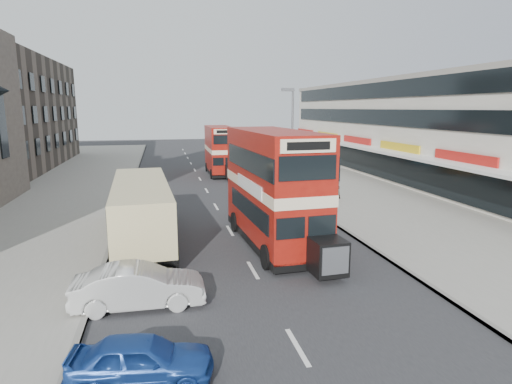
{
  "coord_description": "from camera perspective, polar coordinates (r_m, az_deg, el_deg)",
  "views": [
    {
      "loc": [
        -3.54,
        -14.57,
        6.63
      ],
      "look_at": [
        0.95,
        5.69,
        2.57
      ],
      "focal_mm": 30.27,
      "sensor_mm": 36.0,
      "label": 1
    }
  ],
  "objects": [
    {
      "name": "bus_second",
      "position": [
        43.67,
        -4.82,
        5.53
      ],
      "size": [
        2.43,
        8.48,
        4.65
      ],
      "rotation": [
        0.0,
        0.0,
        3.13
      ],
      "color": "black",
      "rests_on": "ground"
    },
    {
      "name": "cyclist",
      "position": [
        33.64,
        0.58,
        0.86
      ],
      "size": [
        0.79,
        1.8,
        2.02
      ],
      "rotation": [
        0.0,
        0.0,
        0.11
      ],
      "color": "gray",
      "rests_on": "ground"
    },
    {
      "name": "car_right_c",
      "position": [
        45.53,
        -1.47,
        3.46
      ],
      "size": [
        3.72,
        1.84,
        1.22
      ],
      "primitive_type": "imported",
      "rotation": [
        0.0,
        0.0,
        -1.46
      ],
      "color": "#5C9DB8",
      "rests_on": "ground"
    },
    {
      "name": "kerb_left",
      "position": [
        35.28,
        -16.44,
        -0.1
      ],
      "size": [
        0.2,
        90.0,
        0.16
      ],
      "primitive_type": "cube",
      "color": "gray",
      "rests_on": "ground"
    },
    {
      "name": "pedestrian_far",
      "position": [
        46.3,
        1.97,
        4.22
      ],
      "size": [
        1.18,
        0.61,
        1.94
      ],
      "primitive_type": "imported",
      "rotation": [
        0.0,
        0.0,
        -0.12
      ],
      "color": "gray",
      "rests_on": "pavement_right"
    },
    {
      "name": "kerb_right",
      "position": [
        36.48,
        3.02,
        0.7
      ],
      "size": [
        0.2,
        90.0,
        0.16
      ],
      "primitive_type": "cube",
      "color": "gray",
      "rests_on": "ground"
    },
    {
      "name": "bus_main",
      "position": [
        20.77,
        2.39,
        0.56
      ],
      "size": [
        3.19,
        9.86,
        5.4
      ],
      "rotation": [
        0.0,
        0.0,
        3.2
      ],
      "color": "black",
      "rests_on": "ground"
    },
    {
      "name": "car_right_b",
      "position": [
        38.96,
        1.03,
        2.25
      ],
      "size": [
        4.82,
        2.37,
        1.32
      ],
      "primitive_type": "imported",
      "rotation": [
        0.0,
        0.0,
        -1.61
      ],
      "color": "orange",
      "rests_on": "ground"
    },
    {
      "name": "car_left_front",
      "position": [
        15.37,
        -15.2,
        -11.94
      ],
      "size": [
        4.4,
        1.6,
        1.44
      ],
      "primitive_type": "imported",
      "rotation": [
        0.0,
        0.0,
        1.55
      ],
      "color": "silver",
      "rests_on": "ground"
    },
    {
      "name": "pavement_right",
      "position": [
        38.47,
        11.53,
        1.03
      ],
      "size": [
        12.0,
        90.0,
        0.15
      ],
      "primitive_type": "cube",
      "color": "gray",
      "rests_on": "ground"
    },
    {
      "name": "commercial_row",
      "position": [
        43.51,
        20.38,
        7.83
      ],
      "size": [
        9.9,
        46.2,
        9.3
      ],
      "color": "beige",
      "rests_on": "ground"
    },
    {
      "name": "car_left_near",
      "position": [
        11.62,
        -14.91,
        -20.58
      ],
      "size": [
        3.66,
        1.86,
        1.2
      ],
      "primitive_type": "imported",
      "rotation": [
        0.0,
        0.0,
        1.44
      ],
      "color": "navy",
      "rests_on": "ground"
    },
    {
      "name": "road_surface",
      "position": [
        35.38,
        -6.54,
        0.2
      ],
      "size": [
        12.0,
        90.0,
        0.01
      ],
      "primitive_type": "cube",
      "color": "#28282B",
      "rests_on": "ground"
    },
    {
      "name": "car_right_a",
      "position": [
        31.46,
        4.58,
        0.01
      ],
      "size": [
        4.43,
        2.22,
        1.24
      ],
      "primitive_type": "imported",
      "rotation": [
        0.0,
        0.0,
        -1.45
      ],
      "color": "#A42210",
      "rests_on": "ground"
    },
    {
      "name": "ground",
      "position": [
        16.39,
        1.08,
        -12.78
      ],
      "size": [
        160.0,
        160.0,
        0.0
      ],
      "primitive_type": "plane",
      "color": "#28282B",
      "rests_on": "ground"
    },
    {
      "name": "street_lamp",
      "position": [
        34.14,
        4.7,
        7.93
      ],
      "size": [
        1.0,
        0.2,
        8.12
      ],
      "color": "slate",
      "rests_on": "ground"
    },
    {
      "name": "pedestrian_near",
      "position": [
        31.69,
        10.4,
        0.78
      ],
      "size": [
        0.74,
        0.56,
        1.85
      ],
      "primitive_type": "imported",
      "rotation": [
        0.0,
        0.0,
        3.29
      ],
      "color": "gray",
      "rests_on": "pavement_right"
    },
    {
      "name": "pavement_left",
      "position": [
        36.19,
        -25.79,
        -0.49
      ],
      "size": [
        12.0,
        90.0,
        0.15
      ],
      "primitive_type": "cube",
      "color": "gray",
      "rests_on": "ground"
    },
    {
      "name": "coach",
      "position": [
        22.48,
        -14.9,
        -2.14
      ],
      "size": [
        3.2,
        10.61,
        2.78
      ],
      "rotation": [
        0.0,
        0.0,
        0.05
      ],
      "color": "black",
      "rests_on": "ground"
    }
  ]
}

